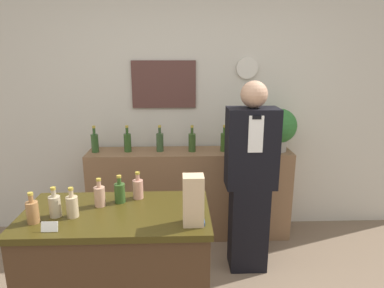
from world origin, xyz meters
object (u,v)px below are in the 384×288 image
object	(u,v)px
shopkeeper	(250,180)
tape_dispenser	(198,220)
potted_plant	(279,127)
paper_bag	(193,200)

from	to	relation	value
shopkeeper	tape_dispenser	world-z (taller)	shopkeeper
potted_plant	paper_bag	bearing A→B (deg)	-121.51
shopkeeper	potted_plant	bearing A→B (deg)	55.22
shopkeeper	paper_bag	world-z (taller)	shopkeeper
shopkeeper	tape_dispenser	xyz separation A→B (m)	(-0.49, -0.92, 0.11)
shopkeeper	paper_bag	distance (m)	1.08
tape_dispenser	potted_plant	bearing A→B (deg)	59.20
shopkeeper	paper_bag	bearing A→B (deg)	-119.42
potted_plant	paper_bag	xyz separation A→B (m)	(-0.90, -1.48, -0.10)
paper_bag	tape_dispenser	distance (m)	0.13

